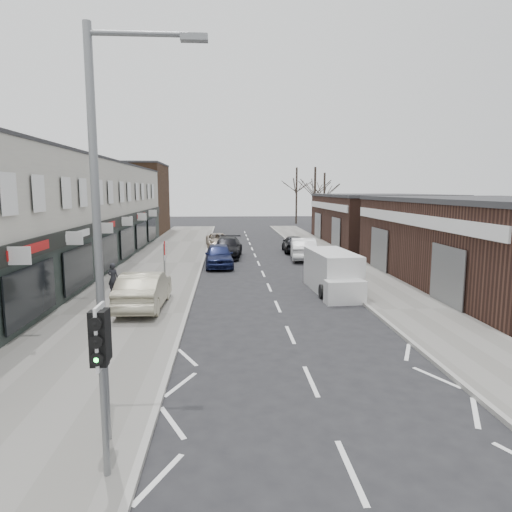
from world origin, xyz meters
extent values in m
plane|color=black|center=(0.00, 0.00, 0.00)|extent=(160.00, 160.00, 0.00)
cube|color=slate|center=(-6.75, 22.00, 0.06)|extent=(5.50, 64.00, 0.12)
cube|color=slate|center=(5.75, 22.00, 0.06)|extent=(3.50, 64.00, 0.12)
cube|color=beige|center=(-13.50, 19.50, 3.55)|extent=(8.00, 41.00, 7.10)
cube|color=#442C1D|center=(-13.50, 45.00, 4.00)|extent=(8.00, 10.00, 8.00)
cube|color=#39211A|center=(12.50, 14.00, 2.25)|extent=(10.00, 18.00, 4.50)
cube|color=#39211A|center=(12.50, 34.00, 2.25)|extent=(10.00, 16.00, 4.50)
cylinder|color=slate|center=(-4.40, -2.00, 1.62)|extent=(0.12, 0.12, 3.00)
cube|color=silver|center=(-4.40, -2.00, 2.67)|extent=(0.05, 0.55, 1.10)
cube|color=black|center=(-4.40, -2.12, 2.67)|extent=(0.28, 0.22, 0.95)
sphere|color=#0CE533|center=(-4.40, -2.24, 2.37)|extent=(0.18, 0.18, 0.18)
cube|color=black|center=(-4.40, -1.88, 2.67)|extent=(0.26, 0.20, 0.90)
cylinder|color=slate|center=(-4.70, -0.80, 4.12)|extent=(0.16, 0.16, 8.00)
cylinder|color=slate|center=(-3.80, -0.80, 7.92)|extent=(1.80, 0.10, 0.10)
cube|color=slate|center=(-2.80, -0.80, 7.87)|extent=(0.50, 0.22, 0.12)
cylinder|color=slate|center=(-5.20, 12.00, 1.37)|extent=(0.07, 0.07, 2.50)
cube|color=white|center=(-5.15, 12.00, 1.97)|extent=(0.04, 0.45, 0.25)
cube|color=silver|center=(3.11, 12.94, 1.02)|extent=(2.15, 4.60, 2.05)
cube|color=silver|center=(3.11, 10.30, 0.53)|extent=(1.86, 0.90, 1.08)
cylinder|color=black|center=(2.27, 11.37, 0.34)|extent=(0.21, 0.68, 0.68)
cylinder|color=black|center=(3.94, 11.37, 0.34)|extent=(0.21, 0.68, 0.68)
cylinder|color=black|center=(2.27, 14.51, 0.34)|extent=(0.21, 0.68, 0.68)
cylinder|color=black|center=(3.94, 14.51, 0.34)|extent=(0.21, 0.68, 0.68)
imported|color=#A19A80|center=(-5.78, 9.74, 0.91)|extent=(1.77, 4.84, 1.59)
imported|color=#222227|center=(-7.73, 12.43, 0.89)|extent=(0.63, 0.49, 1.54)
imported|color=#151D44|center=(-2.76, 20.76, 0.78)|extent=(2.04, 4.64, 1.55)
imported|color=black|center=(-2.20, 25.03, 0.76)|extent=(2.60, 5.41, 1.52)
imported|color=#AB9B89|center=(-3.02, 31.50, 0.62)|extent=(2.41, 4.59, 1.23)
imported|color=silver|center=(3.43, 23.68, 0.81)|extent=(2.18, 5.06, 1.62)
imported|color=black|center=(3.31, 27.64, 0.72)|extent=(1.85, 4.28, 1.44)
camera|label=1|loc=(-2.25, -9.62, 5.13)|focal=32.00mm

